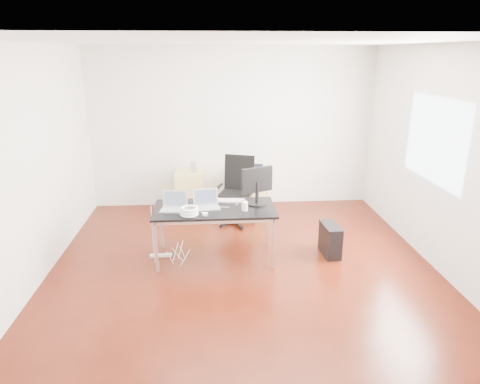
{
  "coord_description": "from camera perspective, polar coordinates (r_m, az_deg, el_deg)",
  "views": [
    {
      "loc": [
        -0.4,
        -5.05,
        2.69
      ],
      "look_at": [
        0.0,
        0.55,
        0.85
      ],
      "focal_mm": 32.0,
      "sensor_mm": 36.0,
      "label": 1
    }
  ],
  "objects": [
    {
      "name": "monitor",
      "position": [
        5.72,
        2.28,
        1.09
      ],
      "size": [
        0.43,
        0.26,
        0.51
      ],
      "rotation": [
        0.0,
        0.0,
        0.41
      ],
      "color": "black",
      "rests_on": "desk"
    },
    {
      "name": "filing_cabinet_right",
      "position": [
        7.68,
        1.61,
        0.4
      ],
      "size": [
        0.5,
        0.5,
        0.7
      ],
      "primitive_type": "cube",
      "color": "tan",
      "rests_on": "ground"
    },
    {
      "name": "room_shell",
      "position": [
        5.23,
        0.83,
        3.91
      ],
      "size": [
        5.0,
        5.0,
        5.0
      ],
      "color": "#3D1006",
      "rests_on": "ground"
    },
    {
      "name": "cup_brown",
      "position": [
        5.62,
        0.53,
        -1.7
      ],
      "size": [
        0.1,
        0.1,
        0.1
      ],
      "primitive_type": "cylinder",
      "rotation": [
        0.0,
        0.0,
        0.31
      ],
      "color": "#51321B",
      "rests_on": "desk"
    },
    {
      "name": "laptop_left",
      "position": [
        5.64,
        -8.77,
        -1.78
      ],
      "size": [
        0.37,
        0.3,
        0.23
      ],
      "rotation": [
        0.0,
        0.0,
        -0.17
      ],
      "color": "silver",
      "rests_on": "desk"
    },
    {
      "name": "keyboard",
      "position": [
        5.9,
        -1.52,
        -1.15
      ],
      "size": [
        0.45,
        0.19,
        0.02
      ],
      "primitive_type": "cube",
      "rotation": [
        0.0,
        0.0,
        -0.12
      ],
      "color": "white",
      "rests_on": "desk"
    },
    {
      "name": "desk",
      "position": [
        5.69,
        -3.39,
        -2.61
      ],
      "size": [
        1.6,
        0.8,
        0.73
      ],
      "color": "black",
      "rests_on": "ground"
    },
    {
      "name": "power_strip",
      "position": [
        6.07,
        -10.51,
        -8.31
      ],
      "size": [
        0.3,
        0.07,
        0.04
      ],
      "primitive_type": "cube",
      "rotation": [
        0.0,
        0.0,
        0.05
      ],
      "color": "white",
      "rests_on": "ground"
    },
    {
      "name": "office_chair",
      "position": [
        6.94,
        -0.44,
        0.67
      ],
      "size": [
        0.61,
        0.63,
        1.08
      ],
      "rotation": [
        0.0,
        0.0,
        -0.34
      ],
      "color": "black",
      "rests_on": "ground"
    },
    {
      "name": "cup_white",
      "position": [
        5.54,
        0.61,
        -1.89
      ],
      "size": [
        0.1,
        0.1,
        0.12
      ],
      "primitive_type": "cylinder",
      "rotation": [
        0.0,
        0.0,
        0.24
      ],
      "color": "white",
      "rests_on": "desk"
    },
    {
      "name": "pc_tower",
      "position": [
        6.08,
        11.94,
        -6.25
      ],
      "size": [
        0.22,
        0.46,
        0.44
      ],
      "primitive_type": "cube",
      "rotation": [
        0.0,
        0.0,
        0.06
      ],
      "color": "black",
      "rests_on": "ground"
    },
    {
      "name": "cable_coil",
      "position": [
        5.42,
        -6.79,
        -2.57
      ],
      "size": [
        0.24,
        0.24,
        0.11
      ],
      "rotation": [
        0.0,
        0.0,
        -0.4
      ],
      "color": "white",
      "rests_on": "desk"
    },
    {
      "name": "filing_cabinet_left",
      "position": [
        7.65,
        -6.64,
        0.22
      ],
      "size": [
        0.5,
        0.5,
        0.7
      ],
      "primitive_type": "cube",
      "color": "tan",
      "rests_on": "ground"
    },
    {
      "name": "navy_garment",
      "position": [
        7.57,
        1.93,
        3.25
      ],
      "size": [
        0.33,
        0.28,
        0.09
      ],
      "primitive_type": "cube",
      "rotation": [
        0.0,
        0.0,
        -0.14
      ],
      "color": "black",
      "rests_on": "filing_cabinet_right"
    },
    {
      "name": "laptop_right",
      "position": [
        5.67,
        -4.51,
        -1.53
      ],
      "size": [
        0.36,
        0.3,
        0.23
      ],
      "rotation": [
        0.0,
        0.0,
        0.14
      ],
      "color": "silver",
      "rests_on": "desk"
    },
    {
      "name": "wastebasket",
      "position": [
        7.52,
        -1.18,
        -1.69
      ],
      "size": [
        0.32,
        0.32,
        0.28
      ],
      "primitive_type": "cylinder",
      "rotation": [
        0.0,
        0.0,
        0.42
      ],
      "color": "black",
      "rests_on": "ground"
    },
    {
      "name": "power_adapter",
      "position": [
        5.42,
        -4.67,
        -2.94
      ],
      "size": [
        0.07,
        0.07,
        0.03
      ],
      "primitive_type": "cube",
      "rotation": [
        0.0,
        0.0,
        0.03
      ],
      "color": "white",
      "rests_on": "desk"
    },
    {
      "name": "speaker",
      "position": [
        7.49,
        -6.21,
        3.34
      ],
      "size": [
        0.1,
        0.1,
        0.18
      ],
      "primitive_type": "cube",
      "rotation": [
        0.0,
        0.0,
        -0.21
      ],
      "color": "#9E9E9E",
      "rests_on": "filing_cabinet_left"
    }
  ]
}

